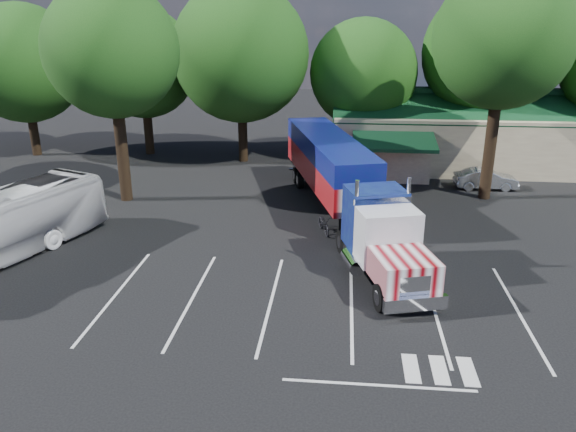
# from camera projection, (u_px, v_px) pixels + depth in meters

# --- Properties ---
(ground) EXTENTS (120.00, 120.00, 0.00)m
(ground) POSITION_uv_depth(u_px,v_px,m) (286.00, 243.00, 28.03)
(ground) COLOR black
(ground) RESTS_ON ground
(event_hall) EXTENTS (24.20, 14.12, 5.55)m
(event_hall) POSITION_uv_depth(u_px,v_px,m) (490.00, 133.00, 42.65)
(event_hall) COLOR beige
(event_hall) RESTS_ON ground
(tree_row_a) EXTENTS (9.00, 9.00, 11.68)m
(tree_row_a) POSITION_uv_depth(u_px,v_px,m) (23.00, 64.00, 43.05)
(tree_row_a) COLOR black
(tree_row_a) RESTS_ON ground
(tree_row_b) EXTENTS (8.40, 8.40, 11.35)m
(tree_row_b) POSITION_uv_depth(u_px,v_px,m) (143.00, 63.00, 43.44)
(tree_row_b) COLOR black
(tree_row_b) RESTS_ON ground
(tree_row_c) EXTENTS (10.00, 10.00, 13.05)m
(tree_row_c) POSITION_uv_depth(u_px,v_px,m) (241.00, 54.00, 40.89)
(tree_row_c) COLOR black
(tree_row_c) RESTS_ON ground
(tree_row_d) EXTENTS (8.00, 8.00, 10.60)m
(tree_row_d) POSITION_uv_depth(u_px,v_px,m) (363.00, 73.00, 41.77)
(tree_row_d) COLOR black
(tree_row_d) RESTS_ON ground
(tree_row_e) EXTENTS (9.60, 9.60, 12.90)m
(tree_row_e) POSITION_uv_depth(u_px,v_px,m) (488.00, 53.00, 40.88)
(tree_row_e) COLOR black
(tree_row_e) RESTS_ON ground
(tree_near_left) EXTENTS (7.60, 7.60, 12.65)m
(tree_near_left) POSITION_uv_depth(u_px,v_px,m) (112.00, 51.00, 31.60)
(tree_near_left) COLOR black
(tree_near_left) RESTS_ON ground
(tree_near_right) EXTENTS (8.00, 8.00, 13.50)m
(tree_near_right) POSITION_uv_depth(u_px,v_px,m) (504.00, 39.00, 31.67)
(tree_near_right) COLOR black
(tree_near_right) RESTS_ON ground
(semi_truck) EXTENTS (7.89, 20.34, 4.28)m
(semi_truck) POSITION_uv_depth(u_px,v_px,m) (340.00, 177.00, 30.57)
(semi_truck) COLOR black
(semi_truck) RESTS_ON ground
(woman) EXTENTS (0.62, 0.68, 1.56)m
(woman) POSITION_uv_depth(u_px,v_px,m) (378.00, 232.00, 27.34)
(woman) COLOR black
(woman) RESTS_ON ground
(bicycle) EXTENTS (1.19, 1.99, 0.99)m
(bicycle) POSITION_uv_depth(u_px,v_px,m) (324.00, 223.00, 29.28)
(bicycle) COLOR black
(bicycle) RESTS_ON ground
(silver_sedan) EXTENTS (4.03, 1.53, 1.31)m
(silver_sedan) POSITION_uv_depth(u_px,v_px,m) (486.00, 179.00, 36.51)
(silver_sedan) COLOR #B1B5B9
(silver_sedan) RESTS_ON ground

